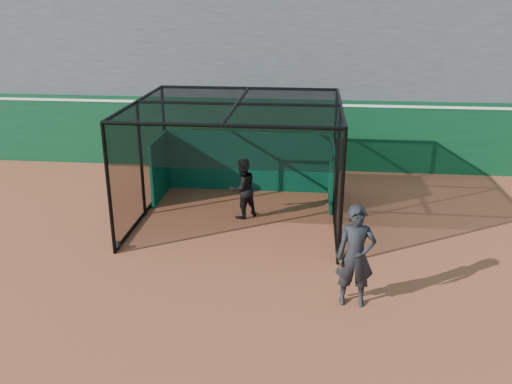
# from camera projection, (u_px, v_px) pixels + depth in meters

# --- Properties ---
(ground) EXTENTS (120.00, 120.00, 0.00)m
(ground) POSITION_uv_depth(u_px,v_px,m) (216.00, 282.00, 11.82)
(ground) COLOR #984A2C
(ground) RESTS_ON ground
(outfield_wall) EXTENTS (50.00, 0.50, 2.50)m
(outfield_wall) POSITION_uv_depth(u_px,v_px,m) (257.00, 132.00, 19.32)
(outfield_wall) COLOR #0A3A1D
(outfield_wall) RESTS_ON ground
(grandstand) EXTENTS (50.00, 7.85, 8.95)m
(grandstand) POSITION_uv_depth(u_px,v_px,m) (266.00, 32.00, 21.74)
(grandstand) COLOR #4C4C4F
(grandstand) RESTS_ON ground
(batting_cage) EXTENTS (5.47, 5.05, 3.24)m
(batting_cage) POSITION_uv_depth(u_px,v_px,m) (238.00, 163.00, 14.66)
(batting_cage) COLOR black
(batting_cage) RESTS_ON ground
(batter) EXTENTS (1.04, 1.04, 1.70)m
(batter) POSITION_uv_depth(u_px,v_px,m) (242.00, 188.00, 15.01)
(batter) COLOR black
(batter) RESTS_ON ground
(on_deck_player) EXTENTS (0.77, 0.51, 2.11)m
(on_deck_player) POSITION_uv_depth(u_px,v_px,m) (355.00, 257.00, 10.67)
(on_deck_player) COLOR black
(on_deck_player) RESTS_ON ground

